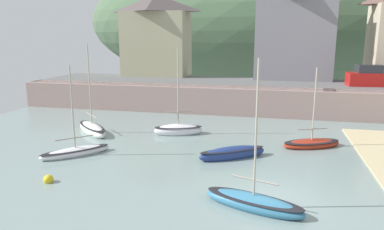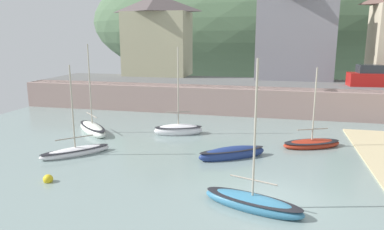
# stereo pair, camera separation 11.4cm
# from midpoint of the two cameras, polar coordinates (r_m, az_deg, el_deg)

# --- Properties ---
(quay_seawall) EXTENTS (48.00, 9.40, 2.40)m
(quay_seawall) POSITION_cam_midpoint_polar(r_m,az_deg,el_deg) (33.22, 12.80, 2.39)
(quay_seawall) COLOR gray
(quay_seawall) RESTS_ON ground
(hillside_backdrop) EXTENTS (80.00, 44.00, 26.65)m
(hillside_backdrop) POSITION_cam_midpoint_polar(r_m,az_deg,el_deg) (70.62, 16.98, 13.80)
(hillside_backdrop) COLOR #4C6849
(hillside_backdrop) RESTS_ON ground
(waterfront_building_left) EXTENTS (7.54, 4.79, 9.02)m
(waterfront_building_left) POSITION_cam_midpoint_polar(r_m,az_deg,el_deg) (42.62, -5.68, 12.40)
(waterfront_building_left) COLOR tan
(waterfront_building_left) RESTS_ON ground
(waterfront_building_centre) EXTENTS (8.09, 5.26, 10.23)m
(waterfront_building_centre) POSITION_cam_midpoint_polar(r_m,az_deg,el_deg) (40.48, 15.61, 12.85)
(waterfront_building_centre) COLOR gray
(waterfront_building_centre) RESTS_ON ground
(fishing_boat_green) EXTENTS (3.99, 3.04, 0.89)m
(fishing_boat_green) POSITION_cam_midpoint_polar(r_m,az_deg,el_deg) (21.24, 6.20, -6.00)
(fishing_boat_green) COLOR navy
(fishing_boat_green) RESTS_ON ground
(sailboat_tall_mast) EXTENTS (4.06, 2.89, 5.17)m
(sailboat_tall_mast) POSITION_cam_midpoint_polar(r_m,az_deg,el_deg) (24.40, 18.09, -4.24)
(sailboat_tall_mast) COLOR #A32A18
(sailboat_tall_mast) RESTS_ON ground
(sailboat_far_left) EXTENTS (3.96, 3.83, 6.56)m
(sailboat_far_left) POSITION_cam_midpoint_polar(r_m,az_deg,el_deg) (27.42, -15.48, -2.08)
(sailboat_far_left) COLOR white
(sailboat_far_left) RESTS_ON ground
(sailboat_white_hull) EXTENTS (4.45, 2.50, 6.27)m
(sailboat_white_hull) POSITION_cam_midpoint_polar(r_m,az_deg,el_deg) (15.53, 9.38, -13.29)
(sailboat_white_hull) COLOR teal
(sailboat_white_hull) RESTS_ON ground
(dinghy_open_wooden) EXTENTS (3.67, 2.26, 6.39)m
(dinghy_open_wooden) POSITION_cam_midpoint_polar(r_m,az_deg,el_deg) (26.11, -2.29, -2.31)
(dinghy_open_wooden) COLOR white
(dinghy_open_wooden) RESTS_ON ground
(rowboat_small_beached) EXTENTS (3.57, 3.67, 5.46)m
(rowboat_small_beached) POSITION_cam_midpoint_polar(r_m,az_deg,el_deg) (22.69, -17.93, -5.45)
(rowboat_small_beached) COLOR white
(rowboat_small_beached) RESTS_ON ground
(parked_car_near_slipway) EXTENTS (4.23, 2.04, 1.95)m
(parked_car_near_slipway) POSITION_cam_midpoint_polar(r_m,az_deg,el_deg) (37.11, 26.08, 5.35)
(parked_car_near_slipway) COLOR #B41916
(parked_car_near_slipway) RESTS_ON ground
(mooring_buoy) EXTENTS (0.47, 0.47, 0.47)m
(mooring_buoy) POSITION_cam_midpoint_polar(r_m,az_deg,el_deg) (19.15, -21.73, -9.36)
(mooring_buoy) COLOR yellow
(mooring_buoy) RESTS_ON ground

